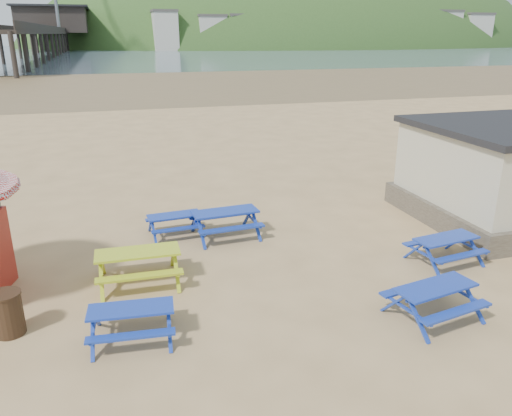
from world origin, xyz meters
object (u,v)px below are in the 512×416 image
object	(u,v)px
picnic_table_yellow	(139,267)
litter_bin	(8,313)
picnic_table_blue_b	(225,224)
picnic_table_blue_a	(175,225)

from	to	relation	value
picnic_table_yellow	litter_bin	xyz separation A→B (m)	(-2.70, -1.52, 0.05)
litter_bin	picnic_table_yellow	bearing A→B (deg)	29.26
picnic_table_yellow	picnic_table_blue_b	bearing A→B (deg)	41.75
picnic_table_blue_b	picnic_table_yellow	xyz separation A→B (m)	(-2.72, -2.32, 0.01)
picnic_table_yellow	litter_bin	size ratio (longest dim) A/B	2.20
picnic_table_blue_b	picnic_table_blue_a	bearing A→B (deg)	156.13
picnic_table_blue_a	picnic_table_yellow	size ratio (longest dim) A/B	0.82
litter_bin	picnic_table_blue_b	bearing A→B (deg)	35.25
picnic_table_yellow	litter_bin	world-z (taller)	litter_bin
picnic_table_yellow	litter_bin	distance (m)	3.10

